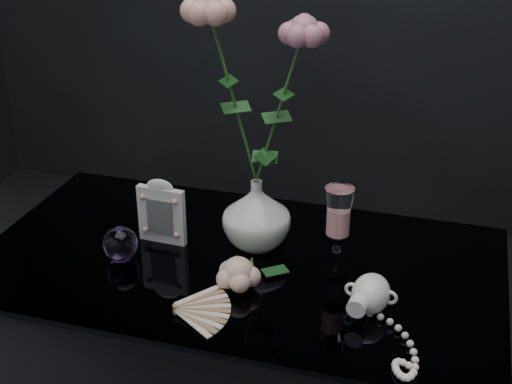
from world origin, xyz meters
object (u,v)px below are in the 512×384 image
(picture_frame, at_px, (161,211))
(loose_rose, at_px, (238,273))
(vase, at_px, (256,214))
(paperweight, at_px, (120,244))
(pearl_jar, at_px, (371,292))
(wine_glass, at_px, (338,231))

(picture_frame, distance_m, loose_rose, 0.24)
(vase, distance_m, loose_rose, 0.17)
(paperweight, bearing_deg, picture_frame, 59.88)
(vase, bearing_deg, pearl_jar, -31.20)
(loose_rose, xyz_separation_m, pearl_jar, (0.25, 0.00, 0.00))
(paperweight, bearing_deg, pearl_jar, -3.07)
(wine_glass, distance_m, pearl_jar, 0.14)
(vase, height_order, loose_rose, vase)
(wine_glass, relative_size, pearl_jar, 0.73)
(picture_frame, xyz_separation_m, pearl_jar, (0.46, -0.12, -0.04))
(picture_frame, bearing_deg, pearl_jar, -11.71)
(picture_frame, bearing_deg, loose_rose, -27.65)
(picture_frame, bearing_deg, vase, 14.69)
(vase, distance_m, paperweight, 0.28)
(vase, bearing_deg, loose_rose, -85.70)
(picture_frame, height_order, pearl_jar, picture_frame)
(vase, height_order, wine_glass, wine_glass)
(wine_glass, height_order, picture_frame, wine_glass)
(paperweight, bearing_deg, wine_glass, 10.25)
(vase, relative_size, picture_frame, 1.02)
(vase, height_order, pearl_jar, vase)
(wine_glass, bearing_deg, vase, 162.99)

